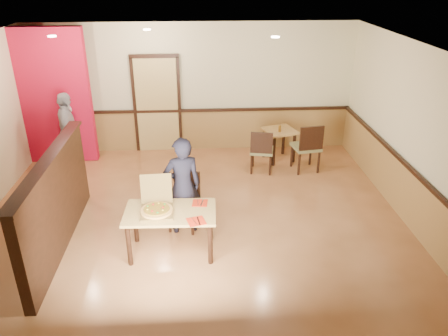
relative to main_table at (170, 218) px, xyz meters
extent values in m
plane|color=#CA834E|center=(0.34, 0.48, -0.59)|extent=(7.00, 7.00, 0.00)
plane|color=black|center=(0.34, 0.48, 2.21)|extent=(7.00, 7.00, 0.00)
plane|color=beige|center=(0.34, 3.98, 0.81)|extent=(7.00, 0.00, 7.00)
plane|color=beige|center=(3.84, 0.48, 0.81)|extent=(0.00, 7.00, 7.00)
cube|color=olive|center=(0.34, 3.95, -0.14)|extent=(7.00, 0.04, 0.90)
cube|color=black|center=(0.34, 3.93, 0.33)|extent=(7.00, 0.06, 0.06)
cube|color=olive|center=(3.81, 0.48, -0.14)|extent=(0.04, 7.00, 0.90)
cube|color=black|center=(3.79, 0.48, 0.33)|extent=(0.06, 7.00, 0.06)
cube|color=tan|center=(-0.46, 3.94, 0.46)|extent=(0.90, 0.06, 2.10)
cube|color=black|center=(-1.66, 0.28, 0.11)|extent=(0.14, 3.00, 1.40)
cube|color=black|center=(-1.66, 0.28, 0.83)|extent=(0.20, 3.10, 0.05)
cube|color=#BD0D2F|center=(-2.56, 3.48, 0.81)|extent=(1.60, 0.20, 2.78)
cylinder|color=beige|center=(-1.96, 2.28, 2.19)|extent=(0.14, 0.14, 0.02)
cylinder|color=beige|center=(-0.46, 2.98, 2.19)|extent=(0.14, 0.14, 0.02)
cylinder|color=beige|center=(1.74, 1.98, 2.19)|extent=(0.14, 0.14, 0.02)
cube|color=tan|center=(0.00, 0.00, 0.09)|extent=(1.32, 0.78, 0.04)
cylinder|color=black|center=(-0.58, -0.27, -0.26)|extent=(0.07, 0.07, 0.65)
cylinder|color=black|center=(-0.56, 0.31, -0.26)|extent=(0.07, 0.07, 0.65)
cylinder|color=black|center=(0.56, -0.31, -0.26)|extent=(0.07, 0.07, 0.65)
cylinder|color=black|center=(0.58, 0.27, -0.26)|extent=(0.07, 0.07, 0.65)
cube|color=olive|center=(0.17, 0.66, -0.13)|extent=(0.56, 0.56, 0.06)
cube|color=black|center=(0.23, 0.85, 0.11)|extent=(0.43, 0.15, 0.43)
cylinder|color=black|center=(-0.06, 0.53, -0.39)|extent=(0.04, 0.04, 0.39)
cylinder|color=black|center=(0.04, 0.88, -0.39)|extent=(0.04, 0.04, 0.39)
cylinder|color=black|center=(0.30, 0.43, -0.39)|extent=(0.04, 0.04, 0.39)
cylinder|color=black|center=(0.40, 0.78, -0.39)|extent=(0.04, 0.04, 0.39)
cube|color=olive|center=(1.70, 2.68, -0.13)|extent=(0.53, 0.53, 0.06)
cube|color=black|center=(1.65, 2.48, 0.11)|extent=(0.43, 0.12, 0.43)
cylinder|color=black|center=(1.92, 2.83, -0.39)|extent=(0.04, 0.04, 0.39)
cylinder|color=black|center=(1.84, 2.46, -0.39)|extent=(0.04, 0.04, 0.39)
cylinder|color=black|center=(1.55, 2.90, -0.39)|extent=(0.04, 0.04, 0.39)
cylinder|color=black|center=(1.48, 2.54, -0.39)|extent=(0.04, 0.04, 0.39)
cube|color=olive|center=(2.60, 2.68, -0.08)|extent=(0.58, 0.58, 0.07)
cube|color=black|center=(2.63, 2.45, 0.20)|extent=(0.49, 0.12, 0.48)
cylinder|color=black|center=(2.77, 2.92, -0.37)|extent=(0.05, 0.05, 0.44)
cylinder|color=black|center=(2.84, 2.51, -0.37)|extent=(0.05, 0.05, 0.44)
cylinder|color=black|center=(2.36, 2.86, -0.37)|extent=(0.05, 0.05, 0.44)
cylinder|color=black|center=(2.42, 2.44, -0.37)|extent=(0.05, 0.05, 0.44)
cube|color=tan|center=(2.15, 3.23, 0.07)|extent=(0.79, 0.79, 0.04)
cylinder|color=black|center=(1.99, 2.94, -0.27)|extent=(0.07, 0.07, 0.64)
cylinder|color=black|center=(1.85, 3.39, -0.27)|extent=(0.07, 0.07, 0.64)
cylinder|color=black|center=(2.44, 3.08, -0.27)|extent=(0.07, 0.07, 0.64)
cylinder|color=black|center=(2.30, 3.53, -0.27)|extent=(0.07, 0.07, 0.64)
imported|color=black|center=(0.17, 0.58, 0.21)|extent=(0.65, 0.49, 1.58)
imported|color=#9E9CA4|center=(-2.17, 3.01, 0.22)|extent=(0.58, 1.01, 1.62)
cube|color=brown|center=(-0.18, -0.04, 0.12)|extent=(0.47, 0.47, 0.03)
cube|color=brown|center=(-0.20, 0.22, 0.36)|extent=(0.45, 0.11, 0.44)
cylinder|color=#EEB156|center=(-0.18, -0.04, 0.15)|extent=(0.56, 0.56, 0.03)
cube|color=red|center=(0.37, -0.29, 0.11)|extent=(0.29, 0.29, 0.01)
cylinder|color=silver|center=(0.34, -0.29, 0.12)|extent=(0.06, 0.20, 0.01)
cube|color=silver|center=(0.40, -0.29, 0.11)|extent=(0.07, 0.21, 0.00)
cube|color=red|center=(0.43, 0.21, 0.11)|extent=(0.24, 0.24, 0.00)
cylinder|color=silver|center=(0.40, 0.21, 0.12)|extent=(0.03, 0.19, 0.01)
cube|color=silver|center=(0.46, 0.21, 0.11)|extent=(0.04, 0.20, 0.00)
cylinder|color=brown|center=(2.12, 3.12, 0.17)|extent=(0.06, 0.06, 0.15)
camera|label=1|loc=(0.44, -5.37, 3.31)|focal=35.00mm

